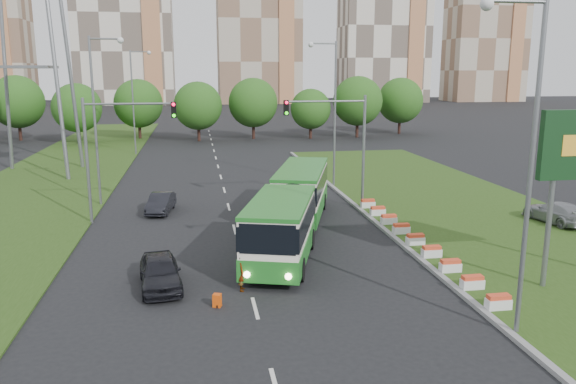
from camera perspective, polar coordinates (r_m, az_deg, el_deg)
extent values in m
plane|color=black|center=(29.67, 1.20, -6.70)|extent=(360.00, 360.00, 0.00)
cube|color=#264313|center=(41.09, 17.19, -1.79)|extent=(14.00, 60.00, 0.15)
cube|color=gray|center=(38.51, 7.89, -2.24)|extent=(0.30, 60.00, 0.18)
cube|color=#264313|center=(54.97, -22.71, 1.20)|extent=(12.00, 110.00, 0.10)
cylinder|color=slate|center=(27.26, 24.92, -3.41)|extent=(0.24, 0.24, 5.60)
cylinder|color=slate|center=(39.74, 7.69, 3.95)|extent=(0.20, 0.20, 8.00)
cylinder|color=slate|center=(38.67, 3.89, 9.17)|extent=(5.50, 0.14, 0.14)
cube|color=black|center=(38.16, -0.19, 8.56)|extent=(0.32, 0.32, 1.00)
cylinder|color=slate|center=(37.64, -19.73, 2.90)|extent=(0.20, 0.20, 8.00)
cylinder|color=slate|center=(36.88, -15.88, 8.61)|extent=(5.50, 0.14, 0.14)
cube|color=black|center=(36.70, -11.53, 8.18)|extent=(0.32, 0.32, 1.00)
cube|color=beige|center=(179.46, -16.41, 16.90)|extent=(28.00, 15.00, 52.00)
cube|color=#BAAC95|center=(179.41, -3.02, 17.03)|extent=(25.00, 15.00, 50.00)
cube|color=beige|center=(188.04, 9.70, 16.20)|extent=(27.00, 15.00, 47.00)
cube|color=#BAAC95|center=(201.77, 19.41, 14.42)|extent=(24.00, 14.00, 40.00)
cube|color=white|center=(28.09, 1.89, -3.73)|extent=(2.71, 7.49, 2.93)
cube|color=white|center=(37.28, -0.99, 0.25)|extent=(2.71, 9.11, 2.93)
cylinder|color=black|center=(32.28, 0.37, -1.72)|extent=(2.71, 1.36, 2.71)
cube|color=#1F6E22|center=(28.37, 1.87, -5.63)|extent=(2.80, 7.54, 1.03)
cube|color=#1F6E22|center=(37.50, -0.98, -1.21)|extent=(2.80, 9.17, 1.03)
cube|color=black|center=(27.96, 1.89, -2.77)|extent=(2.80, 7.54, 1.14)
cube|color=black|center=(37.19, -0.99, 0.98)|extent=(2.80, 9.17, 1.14)
imported|color=black|center=(26.18, -12.87, -7.89)|extent=(2.27, 4.57, 1.50)
imported|color=black|center=(39.86, -12.80, -1.09)|extent=(2.02, 4.21, 1.33)
imported|color=gray|center=(39.56, 25.57, -1.86)|extent=(2.62, 4.91, 1.35)
imported|color=gray|center=(25.24, -4.72, -8.14)|extent=(0.48, 0.66, 1.69)
cube|color=#DD490B|center=(23.88, -7.22, -10.87)|extent=(0.33, 0.28, 0.56)
cylinder|color=black|center=(23.83, -7.19, -11.48)|extent=(0.04, 0.13, 0.13)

